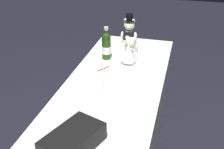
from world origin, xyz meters
The scene contains 7 objects.
reception_table centered at (0.00, 0.00, 0.40)m, with size 2.03×0.72×0.79m, color white.
teddy_bear_groom centered at (0.86, 0.05, 0.91)m, with size 0.15×0.16×0.29m.
teddy_bear_bride centered at (0.44, -0.04, 0.89)m, with size 0.22×0.17×0.23m.
champagne_bottle centered at (0.46, 0.17, 0.91)m, with size 0.08×0.08×0.29m.
signing_pen centered at (0.25, 0.14, 0.80)m, with size 0.12×0.08×0.01m.
gift_case_black centered at (-0.69, 0.03, 0.84)m, with size 0.39×0.30×0.11m.
guestbook centered at (-0.09, 0.19, 0.80)m, with size 0.19×0.27×0.02m, color white.
Camera 1 is at (-1.84, -0.48, 1.90)m, focal length 48.07 mm.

